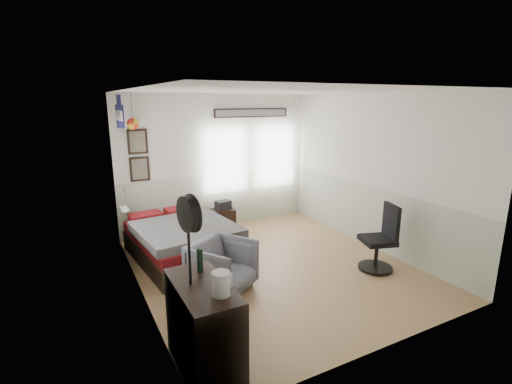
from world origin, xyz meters
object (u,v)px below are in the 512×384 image
(bed, at_px, (182,241))
(nightstand, at_px, (223,220))
(armchair, at_px, (222,266))
(task_chair, at_px, (381,244))
(dresser, at_px, (204,327))

(bed, distance_m, nightstand, 1.51)
(armchair, height_order, nightstand, armchair)
(armchair, height_order, task_chair, task_chair)
(dresser, bearing_deg, task_chair, 14.69)
(nightstand, xyz_separation_m, task_chair, (1.46, -2.79, 0.20))
(dresser, relative_size, task_chair, 0.96)
(dresser, bearing_deg, nightstand, 64.68)
(dresser, relative_size, nightstand, 2.27)
(dresser, height_order, task_chair, task_chair)
(bed, xyz_separation_m, armchair, (0.19, -1.29, 0.04))
(nightstand, relative_size, task_chair, 0.42)
(armchair, distance_m, task_chair, 2.48)
(dresser, relative_size, armchair, 1.29)
(bed, bearing_deg, armchair, -87.69)
(bed, distance_m, dresser, 2.71)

